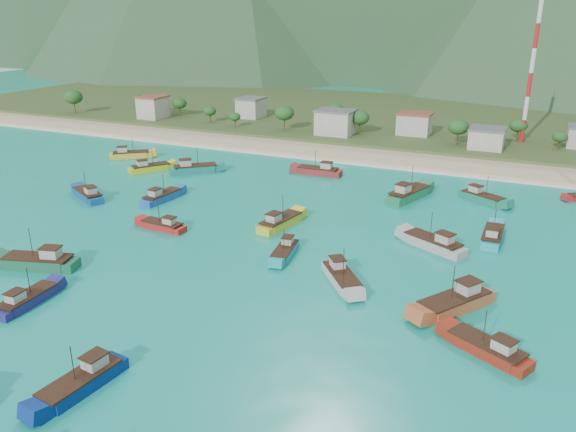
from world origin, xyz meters
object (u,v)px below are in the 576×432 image
at_px(radio_tower, 531,73).
at_px(boat_19, 280,223).
at_px(boat_1, 434,244).
at_px(boat_5, 88,195).
at_px(boat_29, 341,278).
at_px(boat_23, 492,237).
at_px(boat_11, 285,252).
at_px(boat_28, 194,169).
at_px(boat_26, 319,171).
at_px(boat_20, 82,383).
at_px(boat_12, 162,197).
at_px(boat_0, 488,350).
at_px(boat_22, 409,194).
at_px(boat_21, 40,263).
at_px(boat_25, 150,168).
at_px(boat_6, 482,198).
at_px(boat_16, 163,226).
at_px(boat_15, 130,155).
at_px(boat_7, 27,301).
at_px(boat_8, 455,303).

relative_size(radio_tower, boat_19, 3.56).
relative_size(boat_1, boat_5, 1.06).
height_order(boat_5, boat_29, boat_5).
distance_m(radio_tower, boat_23, 82.00).
xyz_separation_m(boat_11, boat_28, (-41.92, 36.89, 0.30)).
bearing_deg(boat_26, boat_20, -177.47).
bearing_deg(boat_28, boat_12, -25.98).
distance_m(boat_0, boat_22, 58.75).
xyz_separation_m(boat_21, boat_25, (-19.50, 53.86, -0.16)).
height_order(boat_5, boat_19, boat_19).
height_order(boat_5, boat_25, boat_5).
bearing_deg(boat_29, boat_25, -69.23).
distance_m(radio_tower, boat_6, 61.09).
bearing_deg(boat_22, boat_29, -71.99).
bearing_deg(boat_22, boat_16, -117.44).
bearing_deg(boat_20, boat_15, -46.61).
relative_size(boat_11, boat_15, 0.89).
bearing_deg(boat_23, boat_21, -147.13).
distance_m(boat_7, boat_15, 83.10).
bearing_deg(boat_1, boat_29, 177.93).
relative_size(boat_8, boat_29, 1.21).
bearing_deg(boat_21, boat_5, 14.55).
distance_m(boat_0, boat_16, 62.18).
bearing_deg(boat_8, boat_11, 19.72).
xyz_separation_m(radio_tower, boat_11, (-31.57, -100.01, -21.14)).
relative_size(boat_6, boat_25, 1.02).
distance_m(boat_11, boat_26, 49.58).
bearing_deg(boat_28, boat_26, 69.49).
height_order(boat_19, boat_25, boat_19).
relative_size(boat_8, boat_11, 1.31).
relative_size(radio_tower, boat_11, 4.32).
distance_m(boat_6, boat_8, 49.77).
distance_m(boat_5, boat_8, 81.80).
bearing_deg(boat_23, boat_7, -137.84).
bearing_deg(boat_19, boat_6, 54.11).
relative_size(boat_5, boat_7, 1.13).
relative_size(radio_tower, boat_15, 3.83).
height_order(boat_0, boat_23, boat_23).
bearing_deg(boat_0, boat_26, 62.98).
distance_m(boat_1, boat_12, 58.19).
xyz_separation_m(boat_21, boat_26, (20.79, 68.37, -0.08)).
xyz_separation_m(boat_5, boat_6, (78.23, 33.19, -0.04)).
xyz_separation_m(boat_21, boat_28, (-8.46, 57.33, -0.02)).
relative_size(radio_tower, boat_29, 4.00).
xyz_separation_m(boat_12, boat_25, (-16.94, 18.25, 0.00)).
relative_size(boat_0, boat_7, 1.07).
bearing_deg(boat_21, boat_25, 3.67).
distance_m(boat_7, boat_29, 44.70).
xyz_separation_m(boat_8, boat_26, (-41.39, 54.84, -0.11)).
relative_size(boat_6, boat_22, 0.79).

